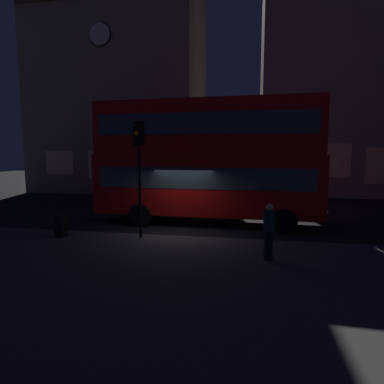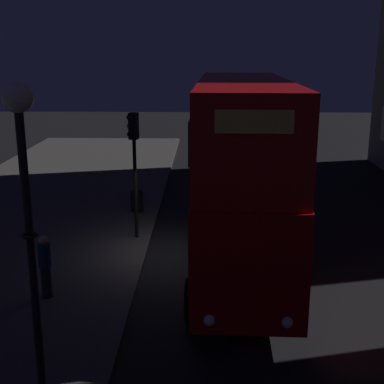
{
  "view_description": "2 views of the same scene",
  "coord_description": "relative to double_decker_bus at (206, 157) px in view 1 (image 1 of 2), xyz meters",
  "views": [
    {
      "loc": [
        2.75,
        -12.35,
        3.2
      ],
      "look_at": [
        0.54,
        -0.17,
        1.7
      ],
      "focal_mm": 29.88,
      "sensor_mm": 36.0,
      "label": 1
    },
    {
      "loc": [
        15.45,
        0.9,
        6.21
      ],
      "look_at": [
        -0.15,
        0.53,
        2.0
      ],
      "focal_mm": 48.8,
      "sensor_mm": 36.0,
      "label": 2
    }
  ],
  "objects": [
    {
      "name": "pedestrian",
      "position": [
        2.52,
        -5.07,
        -2.05
      ],
      "size": [
        0.32,
        0.32,
        1.66
      ],
      "rotation": [
        0.0,
        0.0,
        5.05
      ],
      "color": "black",
      "rests_on": "sidewalk_slab"
    },
    {
      "name": "traffic_light_near_kerb",
      "position": [
        -1.98,
        -3.36,
        0.1
      ],
      "size": [
        0.37,
        0.39,
        4.2
      ],
      "rotation": [
        0.0,
        0.0,
        -0.22
      ],
      "color": "black",
      "rests_on": "sidewalk_slab"
    },
    {
      "name": "double_decker_bus",
      "position": [
        0.0,
        0.0,
        0.0
      ],
      "size": [
        10.15,
        3.01,
        5.47
      ],
      "rotation": [
        0.0,
        0.0,
        -0.03
      ],
      "color": "#B20F0F",
      "rests_on": "ground"
    },
    {
      "name": "building_with_clock",
      "position": [
        -9.2,
        12.98,
        5.59
      ],
      "size": [
        13.56,
        8.95,
        17.24
      ],
      "color": "gray",
      "rests_on": "ground"
    },
    {
      "name": "building_plain_facade",
      "position": [
        9.4,
        13.56,
        5.24
      ],
      "size": [
        13.31,
        7.68,
        16.54
      ],
      "color": "gray",
      "rests_on": "ground"
    },
    {
      "name": "litter_bin",
      "position": [
        -4.97,
        -3.71,
        -2.51
      ],
      "size": [
        0.48,
        0.48,
        0.81
      ],
      "primitive_type": "cylinder",
      "color": "black",
      "rests_on": "sidewalk_slab"
    },
    {
      "name": "sidewalk_slab",
      "position": [
        -0.8,
        -7.66,
        -2.97
      ],
      "size": [
        44.0,
        9.58,
        0.12
      ],
      "primitive_type": "cube",
      "color": "#423F3D",
      "rests_on": "ground"
    },
    {
      "name": "ground_plane",
      "position": [
        -0.8,
        -1.97,
        -3.03
      ],
      "size": [
        80.0,
        80.0,
        0.0
      ],
      "primitive_type": "plane",
      "color": "black"
    }
  ]
}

